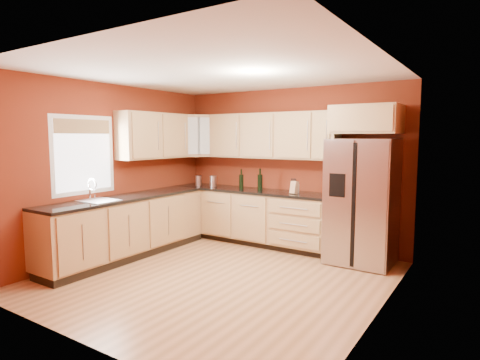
% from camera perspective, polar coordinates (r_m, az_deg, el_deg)
% --- Properties ---
extents(floor, '(4.00, 4.00, 0.00)m').
position_cam_1_polar(floor, '(5.33, -3.10, -13.65)').
color(floor, '#A16B3E').
rests_on(floor, ground).
extents(ceiling, '(4.00, 4.00, 0.00)m').
position_cam_1_polar(ceiling, '(5.08, -3.28, 15.14)').
color(ceiling, silver).
rests_on(ceiling, wall_back).
extents(wall_back, '(4.00, 0.04, 2.60)m').
position_cam_1_polar(wall_back, '(6.75, 6.90, 1.81)').
color(wall_back, maroon).
rests_on(wall_back, floor).
extents(wall_front, '(4.00, 0.04, 2.60)m').
position_cam_1_polar(wall_front, '(3.64, -22.16, -2.28)').
color(wall_front, maroon).
rests_on(wall_front, floor).
extents(wall_left, '(0.04, 4.00, 2.60)m').
position_cam_1_polar(wall_left, '(6.43, -17.73, 1.35)').
color(wall_left, maroon).
rests_on(wall_left, floor).
extents(wall_right, '(0.04, 4.00, 2.60)m').
position_cam_1_polar(wall_right, '(4.19, 19.46, -1.12)').
color(wall_right, maroon).
rests_on(wall_right, floor).
extents(base_cabinets_back, '(2.90, 0.60, 0.88)m').
position_cam_1_polar(base_cabinets_back, '(6.87, 1.56, -5.31)').
color(base_cabinets_back, '#A87F52').
rests_on(base_cabinets_back, floor).
extents(base_cabinets_left, '(0.60, 2.80, 0.88)m').
position_cam_1_polar(base_cabinets_left, '(6.33, -15.74, -6.55)').
color(base_cabinets_left, '#A87F52').
rests_on(base_cabinets_left, floor).
extents(countertop_back, '(2.90, 0.62, 0.04)m').
position_cam_1_polar(countertop_back, '(6.79, 1.53, -1.52)').
color(countertop_back, black).
rests_on(countertop_back, base_cabinets_back).
extents(countertop_left, '(0.62, 2.80, 0.04)m').
position_cam_1_polar(countertop_left, '(6.24, -15.80, -2.43)').
color(countertop_left, black).
rests_on(countertop_left, base_cabinets_left).
extents(upper_cabinets_back, '(2.30, 0.33, 0.75)m').
position_cam_1_polar(upper_cabinets_back, '(6.70, 4.40, 6.30)').
color(upper_cabinets_back, '#A87F52').
rests_on(upper_cabinets_back, wall_back).
extents(upper_cabinets_left, '(0.33, 1.35, 0.75)m').
position_cam_1_polar(upper_cabinets_left, '(6.77, -12.20, 6.17)').
color(upper_cabinets_left, '#A87F52').
rests_on(upper_cabinets_left, wall_left).
extents(corner_upper_cabinet, '(0.67, 0.67, 0.75)m').
position_cam_1_polar(corner_upper_cabinet, '(7.36, -6.03, 6.26)').
color(corner_upper_cabinet, '#A87F52').
rests_on(corner_upper_cabinet, wall_back).
extents(over_fridge_cabinet, '(0.92, 0.60, 0.40)m').
position_cam_1_polar(over_fridge_cabinet, '(5.97, 17.50, 8.21)').
color(over_fridge_cabinet, '#A87F52').
rests_on(over_fridge_cabinet, wall_back).
extents(refrigerator, '(0.90, 0.75, 1.78)m').
position_cam_1_polar(refrigerator, '(5.97, 16.95, -2.95)').
color(refrigerator, silver).
rests_on(refrigerator, floor).
extents(window, '(0.03, 0.90, 1.00)m').
position_cam_1_polar(window, '(6.09, -21.33, 3.33)').
color(window, white).
rests_on(window, wall_left).
extents(sink_faucet, '(0.50, 0.42, 0.30)m').
position_cam_1_polar(sink_faucet, '(5.90, -19.51, -1.37)').
color(sink_faucet, white).
rests_on(sink_faucet, countertop_left).
extents(canister_left, '(0.12, 0.12, 0.18)m').
position_cam_1_polar(canister_left, '(7.37, -5.92, -0.08)').
color(canister_left, silver).
rests_on(canister_left, countertop_back).
extents(canister_right, '(0.15, 0.15, 0.20)m').
position_cam_1_polar(canister_right, '(7.13, -3.84, -0.19)').
color(canister_right, silver).
rests_on(canister_right, countertop_back).
extents(wine_bottle_a, '(0.10, 0.10, 0.36)m').
position_cam_1_polar(wine_bottle_a, '(6.66, 2.86, 0.08)').
color(wine_bottle_a, black).
rests_on(wine_bottle_a, countertop_back).
extents(wine_bottle_b, '(0.10, 0.10, 0.34)m').
position_cam_1_polar(wine_bottle_b, '(6.82, 0.19, 0.13)').
color(wine_bottle_b, black).
rests_on(wine_bottle_b, countertop_back).
extents(knife_block, '(0.11, 0.11, 0.20)m').
position_cam_1_polar(knife_block, '(6.32, 7.72, -1.06)').
color(knife_block, tan).
rests_on(knife_block, countertop_back).
extents(soap_dispenser, '(0.07, 0.07, 0.19)m').
position_cam_1_polar(soap_dispenser, '(6.41, 8.15, -1.01)').
color(soap_dispenser, silver).
rests_on(soap_dispenser, countertop_back).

